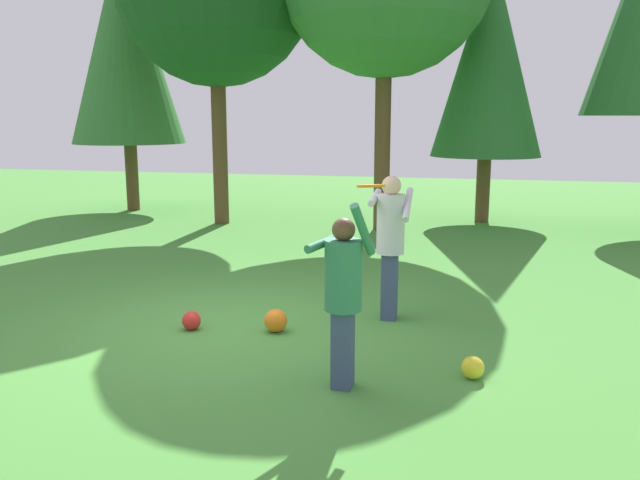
# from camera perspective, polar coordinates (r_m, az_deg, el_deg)

# --- Properties ---
(ground_plane) EXTENTS (40.00, 40.00, 0.00)m
(ground_plane) POSITION_cam_1_polar(r_m,az_deg,el_deg) (7.88, -8.03, -7.61)
(ground_plane) COLOR #478C38
(person_thrower) EXTENTS (0.62, 0.61, 1.76)m
(person_thrower) POSITION_cam_1_polar(r_m,az_deg,el_deg) (5.86, 2.06, -4.29)
(person_thrower) COLOR #38476B
(person_thrower) RESTS_ON ground_plane
(person_catcher) EXTENTS (0.49, 0.62, 1.78)m
(person_catcher) POSITION_cam_1_polar(r_m,az_deg,el_deg) (7.89, 6.25, 0.46)
(person_catcher) COLOR #38476B
(person_catcher) RESTS_ON ground_plane
(frisbee) EXTENTS (0.37, 0.37, 0.05)m
(frisbee) POSITION_cam_1_polar(r_m,az_deg,el_deg) (6.10, 4.53, 4.78)
(frisbee) COLOR orange
(ball_red) EXTENTS (0.22, 0.22, 0.22)m
(ball_red) POSITION_cam_1_polar(r_m,az_deg,el_deg) (7.82, -11.29, -6.99)
(ball_red) COLOR red
(ball_red) RESTS_ON ground_plane
(ball_orange) EXTENTS (0.27, 0.27, 0.27)m
(ball_orange) POSITION_cam_1_polar(r_m,az_deg,el_deg) (7.60, -3.93, -7.12)
(ball_orange) COLOR orange
(ball_orange) RESTS_ON ground_plane
(ball_yellow) EXTENTS (0.22, 0.22, 0.22)m
(ball_yellow) POSITION_cam_1_polar(r_m,az_deg,el_deg) (6.47, 13.34, -10.92)
(ball_yellow) COLOR yellow
(ball_yellow) RESTS_ON ground_plane
(tree_right) EXTENTS (2.56, 2.56, 6.11)m
(tree_right) POSITION_cam_1_polar(r_m,az_deg,el_deg) (15.87, 14.72, 15.32)
(tree_right) COLOR brown
(tree_right) RESTS_ON ground_plane
(tree_far_left) EXTENTS (2.92, 2.92, 6.99)m
(tree_far_left) POSITION_cam_1_polar(r_m,az_deg,el_deg) (18.12, -16.87, 16.36)
(tree_far_left) COLOR brown
(tree_far_left) RESTS_ON ground_plane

